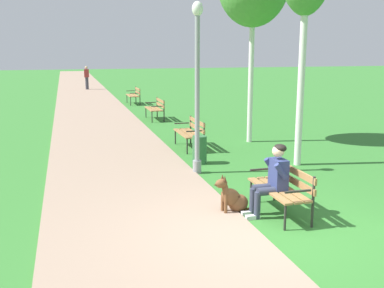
% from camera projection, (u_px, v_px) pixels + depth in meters
% --- Properties ---
extents(ground_plane, '(120.00, 120.00, 0.00)m').
position_uv_depth(ground_plane, '(268.00, 235.00, 7.00)').
color(ground_plane, '#33752D').
extents(paved_path, '(3.31, 60.00, 0.04)m').
position_uv_depth(paved_path, '(84.00, 93.00, 29.15)').
color(paved_path, gray).
rests_on(paved_path, ground).
extents(park_bench_near, '(0.55, 1.50, 0.85)m').
position_uv_depth(park_bench_near, '(283.00, 186.00, 7.81)').
color(park_bench_near, olive).
rests_on(park_bench_near, ground).
extents(park_bench_mid, '(0.55, 1.50, 0.85)m').
position_uv_depth(park_bench_mid, '(191.00, 131.00, 13.01)').
color(park_bench_mid, olive).
rests_on(park_bench_mid, ground).
extents(park_bench_far, '(0.55, 1.50, 0.85)m').
position_uv_depth(park_bench_far, '(156.00, 107.00, 18.27)').
color(park_bench_far, olive).
rests_on(park_bench_far, ground).
extents(park_bench_furthest, '(0.55, 1.50, 0.85)m').
position_uv_depth(park_bench_furthest, '(134.00, 94.00, 23.49)').
color(park_bench_furthest, olive).
rests_on(park_bench_furthest, ground).
extents(person_seated_on_near_bench, '(0.74, 0.49, 1.25)m').
position_uv_depth(person_seated_on_near_bench, '(273.00, 177.00, 7.72)').
color(person_seated_on_near_bench, '#33384C').
rests_on(person_seated_on_near_bench, ground).
extents(dog_brown, '(0.83, 0.32, 0.71)m').
position_uv_depth(dog_brown, '(233.00, 198.00, 7.91)').
color(dog_brown, brown).
rests_on(dog_brown, ground).
extents(lamp_post_near, '(0.24, 0.24, 3.83)m').
position_uv_depth(lamp_post_near, '(197.00, 87.00, 10.09)').
color(lamp_post_near, gray).
rests_on(lamp_post_near, ground).
extents(litter_bin, '(0.36, 0.36, 0.70)m').
position_uv_depth(litter_bin, '(200.00, 150.00, 11.31)').
color(litter_bin, '#2D6638').
rests_on(litter_bin, ground).
extents(pedestrian_distant, '(0.32, 0.22, 1.65)m').
position_uv_depth(pedestrian_distant, '(87.00, 78.00, 31.50)').
color(pedestrian_distant, '#383842').
rests_on(pedestrian_distant, ground).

